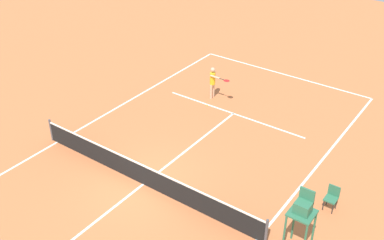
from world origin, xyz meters
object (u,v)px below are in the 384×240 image
(umpire_chair, at_px, (302,212))
(courtside_chair_mid, at_px, (332,197))
(player_serving, at_px, (213,80))
(tennis_ball, at_px, (207,105))

(umpire_chair, bearing_deg, courtside_chair_mid, -93.21)
(player_serving, xyz_separation_m, tennis_ball, (-0.21, 0.86, -1.00))
(umpire_chair, distance_m, courtside_chair_mid, 2.77)
(player_serving, height_order, tennis_ball, player_serving)
(umpire_chair, bearing_deg, player_serving, -41.45)
(tennis_ball, distance_m, umpire_chair, 10.17)
(umpire_chair, height_order, courtside_chair_mid, umpire_chair)
(courtside_chair_mid, bearing_deg, player_serving, -29.11)
(tennis_ball, bearing_deg, courtside_chair_mid, 155.08)
(player_serving, bearing_deg, courtside_chair_mid, 62.93)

